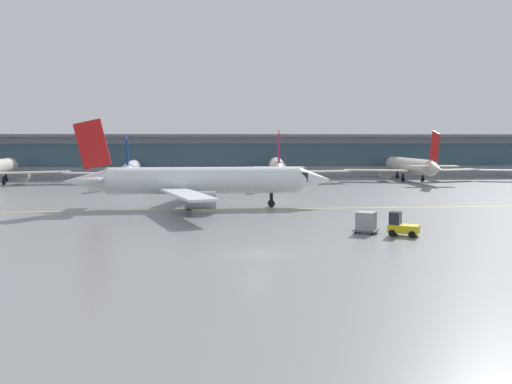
{
  "coord_description": "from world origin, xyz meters",
  "views": [
    {
      "loc": [
        -3.32,
        -40.75,
        8.47
      ],
      "look_at": [
        1.25,
        17.21,
        3.0
      ],
      "focal_mm": 39.4,
      "sensor_mm": 36.0,
      "label": 1
    }
  ],
  "objects_px": {
    "gate_airplane_3": "(277,167)",
    "cargo_dolly_lead": "(366,222)",
    "gate_airplane_4": "(411,166)",
    "taxiing_regional_jet": "(201,181)",
    "gate_airplane_2": "(131,169)",
    "baggage_tug": "(401,226)"
  },
  "relations": [
    {
      "from": "taxiing_regional_jet",
      "to": "baggage_tug",
      "type": "relative_size",
      "value": 11.22
    },
    {
      "from": "gate_airplane_2",
      "to": "baggage_tug",
      "type": "distance_m",
      "value": 70.26
    },
    {
      "from": "gate_airplane_4",
      "to": "gate_airplane_3",
      "type": "bearing_deg",
      "value": 95.17
    },
    {
      "from": "baggage_tug",
      "to": "gate_airplane_4",
      "type": "bearing_deg",
      "value": 100.32
    },
    {
      "from": "baggage_tug",
      "to": "taxiing_regional_jet",
      "type": "bearing_deg",
      "value": 160.06
    },
    {
      "from": "taxiing_regional_jet",
      "to": "cargo_dolly_lead",
      "type": "bearing_deg",
      "value": -54.06
    },
    {
      "from": "taxiing_regional_jet",
      "to": "gate_airplane_4",
      "type": "bearing_deg",
      "value": 44.25
    },
    {
      "from": "gate_airplane_2",
      "to": "cargo_dolly_lead",
      "type": "height_order",
      "value": "gate_airplane_2"
    },
    {
      "from": "gate_airplane_2",
      "to": "gate_airplane_3",
      "type": "xyz_separation_m",
      "value": [
        28.32,
        -1.21,
        0.3
      ]
    },
    {
      "from": "gate_airplane_2",
      "to": "gate_airplane_3",
      "type": "bearing_deg",
      "value": -97.21
    },
    {
      "from": "taxiing_regional_jet",
      "to": "cargo_dolly_lead",
      "type": "relative_size",
      "value": 12.61
    },
    {
      "from": "gate_airplane_2",
      "to": "gate_airplane_4",
      "type": "height_order",
      "value": "gate_airplane_4"
    },
    {
      "from": "gate_airplane_2",
      "to": "gate_airplane_4",
      "type": "xyz_separation_m",
      "value": [
        56.02,
        1.43,
        0.3
      ]
    },
    {
      "from": "gate_airplane_2",
      "to": "gate_airplane_4",
      "type": "relative_size",
      "value": 0.9
    },
    {
      "from": "gate_airplane_4",
      "to": "baggage_tug",
      "type": "distance_m",
      "value": 68.23
    },
    {
      "from": "gate_airplane_3",
      "to": "gate_airplane_4",
      "type": "distance_m",
      "value": 27.83
    },
    {
      "from": "taxiing_regional_jet",
      "to": "gate_airplane_2",
      "type": "bearing_deg",
      "value": 108.49
    },
    {
      "from": "gate_airplane_4",
      "to": "taxiing_regional_jet",
      "type": "height_order",
      "value": "taxiing_regional_jet"
    },
    {
      "from": "gate_airplane_4",
      "to": "taxiing_regional_jet",
      "type": "relative_size",
      "value": 0.92
    },
    {
      "from": "taxiing_regional_jet",
      "to": "baggage_tug",
      "type": "xyz_separation_m",
      "value": [
        17.9,
        -21.92,
        -2.4
      ]
    },
    {
      "from": "gate_airplane_3",
      "to": "cargo_dolly_lead",
      "type": "relative_size",
      "value": 11.6
    },
    {
      "from": "gate_airplane_4",
      "to": "cargo_dolly_lead",
      "type": "bearing_deg",
      "value": 156.61
    }
  ]
}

